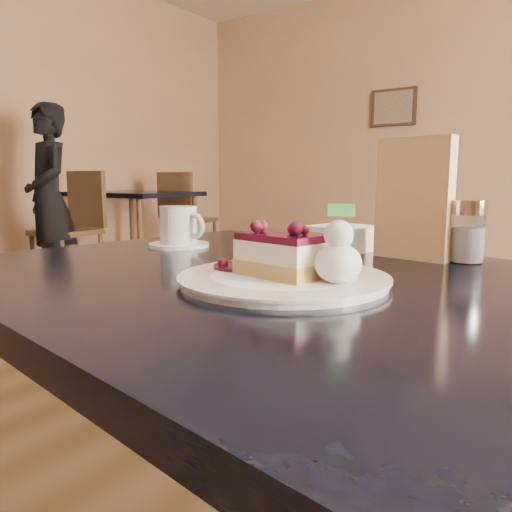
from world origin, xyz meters
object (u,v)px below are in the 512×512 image
Objects in this scene: bg_table_far_left at (137,267)px; patron at (49,200)px; main_table at (305,330)px; coffee_set at (179,229)px; cheesecake_slice at (284,255)px; dessert_plate at (284,280)px.

bg_table_far_left is 1.29× the size of patron.
coffee_set is (-0.42, 0.15, 0.12)m from main_table.
cheesecake_slice reaches higher than main_table.
main_table is at bearing -40.73° from bg_table_far_left.
main_table is 3.70m from patron.
main_table is at bearing 80.79° from dessert_plate.
bg_table_far_left is (-2.94, 2.43, -0.75)m from coffee_set.
dessert_plate is at bearing -41.35° from bg_table_far_left.
dessert_plate is at bearing -8.81° from patron.
patron is at bearing 162.63° from main_table.
cheesecake_slice is 4.32m from bg_table_far_left.
cheesecake_slice is at bearing -8.81° from patron.
coffee_set is at bearing 169.08° from main_table.
patron reaches higher than coffee_set.
coffee_set reaches higher than bg_table_far_left.
cheesecake_slice is at bearing -41.35° from bg_table_far_left.
main_table is 0.14m from cheesecake_slice.
dessert_plate is 3.72m from patron.
dessert_plate is (-0.01, -0.05, 0.09)m from main_table.
bg_table_far_left is at bearing 140.50° from coffee_set.
dessert_plate is at bearing 0.00° from cheesecake_slice.
cheesecake_slice is 0.45m from coffee_set.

